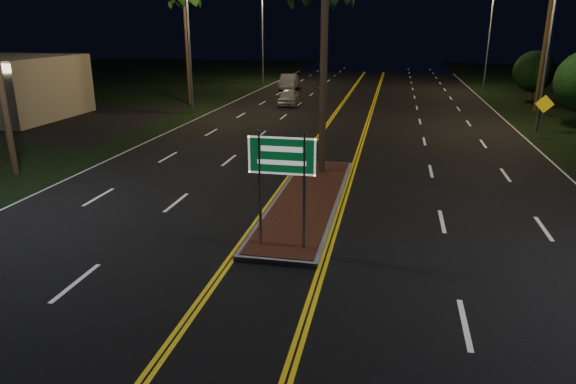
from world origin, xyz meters
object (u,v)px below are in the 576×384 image
(median_island, at_px, (307,200))
(streetlight_right_mid, at_px, (544,30))
(warning_sign, at_px, (544,110))
(streetlight_left_mid, at_px, (194,29))
(shrub_far, at_px, (534,71))
(highway_sign, at_px, (282,167))
(car_near, at_px, (289,96))
(streetlight_right_far, at_px, (486,28))
(streetlight_left_far, at_px, (266,28))
(car_far, at_px, (289,81))

(median_island, relative_size, streetlight_right_mid, 1.14)
(streetlight_right_mid, height_order, warning_sign, streetlight_right_mid)
(streetlight_left_mid, xyz_separation_m, shrub_far, (24.41, 12.00, -3.32))
(highway_sign, xyz_separation_m, car_near, (-5.24, 26.65, -1.69))
(highway_sign, height_order, streetlight_right_far, streetlight_right_far)
(streetlight_left_mid, xyz_separation_m, streetlight_left_far, (0.00, 20.00, 0.00))
(streetlight_left_mid, bearing_deg, car_far, 77.90)
(median_island, height_order, streetlight_left_mid, streetlight_left_mid)
(streetlight_right_mid, height_order, car_near, streetlight_right_mid)
(median_island, height_order, streetlight_left_far, streetlight_left_far)
(streetlight_left_far, bearing_deg, streetlight_right_mid, -46.03)
(streetlight_left_mid, distance_m, streetlight_right_mid, 21.32)
(median_island, xyz_separation_m, car_near, (-5.24, 22.45, 0.63))
(streetlight_right_far, bearing_deg, shrub_far, -62.02)
(median_island, distance_m, highway_sign, 4.80)
(car_far, bearing_deg, highway_sign, -83.06)
(median_island, distance_m, streetlight_left_mid, 20.80)
(streetlight_right_mid, distance_m, car_far, 25.49)
(shrub_far, bearing_deg, car_far, 170.65)
(warning_sign, bearing_deg, highway_sign, -118.16)
(median_island, distance_m, shrub_far, 32.19)
(highway_sign, height_order, shrub_far, shrub_far)
(streetlight_left_far, xyz_separation_m, car_near, (5.37, -14.55, -4.94))
(car_near, distance_m, car_far, 10.23)
(highway_sign, bearing_deg, car_far, 101.25)
(highway_sign, bearing_deg, streetlight_right_mid, 61.07)
(shrub_far, relative_size, warning_sign, 1.70)
(streetlight_right_mid, xyz_separation_m, streetlight_right_far, (0.00, 20.00, 0.00))
(streetlight_left_far, bearing_deg, highway_sign, -75.56)
(median_island, height_order, streetlight_right_mid, streetlight_right_mid)
(median_island, relative_size, streetlight_right_far, 1.14)
(streetlight_right_mid, height_order, shrub_far, streetlight_right_mid)
(streetlight_right_far, distance_m, car_far, 18.72)
(streetlight_right_far, relative_size, shrub_far, 2.27)
(car_near, distance_m, warning_sign, 18.49)
(car_near, bearing_deg, car_far, 98.12)
(streetlight_right_mid, xyz_separation_m, shrub_far, (3.19, 14.00, -3.32))
(median_island, relative_size, streetlight_left_far, 1.14)
(streetlight_left_far, bearing_deg, car_near, -69.74)
(car_near, bearing_deg, highway_sign, -82.34)
(streetlight_right_mid, bearing_deg, streetlight_right_far, 90.00)
(warning_sign, bearing_deg, shrub_far, 82.70)
(streetlight_right_far, bearing_deg, car_far, -171.97)
(streetlight_right_far, xyz_separation_m, car_far, (-17.91, -2.53, -4.84))
(highway_sign, distance_m, car_far, 37.43)
(highway_sign, relative_size, streetlight_right_mid, 0.36)
(median_island, distance_m, car_far, 33.29)
(streetlight_left_mid, height_order, shrub_far, streetlight_left_mid)
(streetlight_right_far, distance_m, shrub_far, 7.56)
(streetlight_right_mid, height_order, streetlight_right_far, same)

